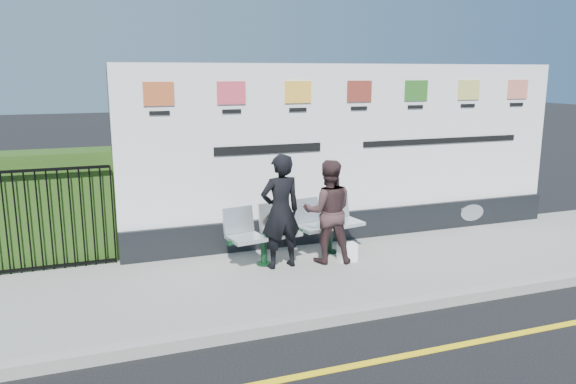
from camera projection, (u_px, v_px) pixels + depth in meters
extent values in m
plane|color=black|center=(468.00, 344.00, 6.29)|extent=(80.00, 80.00, 0.00)
cube|color=gray|center=(364.00, 267.00, 8.57)|extent=(14.00, 3.00, 0.12)
cube|color=gray|center=(418.00, 304.00, 7.19)|extent=(14.00, 0.18, 0.14)
cube|color=yellow|center=(468.00, 343.00, 6.29)|extent=(14.00, 0.10, 0.01)
cube|color=black|center=(354.00, 223.00, 9.91)|extent=(8.00, 0.30, 0.50)
cube|color=white|center=(356.00, 138.00, 9.60)|extent=(8.00, 0.14, 2.50)
cube|color=#264514|center=(40.00, 208.00, 8.50)|extent=(2.35, 0.70, 1.70)
imported|color=black|center=(280.00, 211.00, 8.25)|extent=(0.66, 0.47, 1.71)
imported|color=#382526|center=(328.00, 211.00, 8.51)|extent=(0.90, 0.79, 1.58)
cube|color=black|center=(281.00, 223.00, 8.54)|extent=(0.33, 0.18, 0.24)
cube|color=white|center=(347.00, 252.00, 8.66)|extent=(0.28, 0.17, 0.28)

